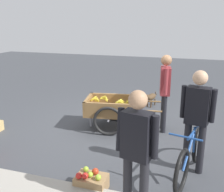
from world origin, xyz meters
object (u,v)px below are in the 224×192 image
cyclist_person (197,113)px  apple_crate (91,182)px  vendor_person (165,86)px  dog (151,97)px  plastic_bucket (131,104)px  bystander_person (137,145)px  bicycle (191,155)px  fruit_cart (112,109)px

cyclist_person → apple_crate: cyclist_person is taller
vendor_person → apple_crate: 2.72m
vendor_person → dog: (0.54, -1.59, -0.73)m
cyclist_person → plastic_bucket: 3.35m
dog → bystander_person: bystander_person is taller
bystander_person → plastic_bucket: bearing=-75.6°
cyclist_person → dog: size_ratio=2.52×
plastic_bucket → bystander_person: bystander_person is taller
cyclist_person → plastic_bucket: (1.69, -2.76, -0.86)m
plastic_bucket → apple_crate: bearing=95.0°
bicycle → bystander_person: (0.62, 1.14, 0.62)m
dog → apple_crate: 4.07m
vendor_person → cyclist_person: (-0.66, 1.51, -0.01)m
fruit_cart → plastic_bucket: size_ratio=6.80×
fruit_cart → apple_crate: (-0.41, 2.28, -0.31)m
vendor_person → plastic_bucket: (1.03, -1.25, -0.87)m
fruit_cart → vendor_person: (-1.12, -0.19, 0.56)m
vendor_person → plastic_bucket: vendor_person is taller
dog → bystander_person: (-0.55, 4.39, 0.70)m
apple_crate → bicycle: bearing=-148.4°
apple_crate → dog: bearing=-92.3°
bicycle → fruit_cart: bearing=-40.0°
fruit_cart → dog: 1.89m
fruit_cart → vendor_person: vendor_person is taller
dog → plastic_bucket: bearing=34.5°
plastic_bucket → apple_crate: size_ratio=0.59×
vendor_person → dog: 1.83m
vendor_person → apple_crate: (0.70, 2.47, -0.87)m
bicycle → bystander_person: size_ratio=1.01×
fruit_cart → bystander_person: bystander_person is taller
fruit_cart → apple_crate: 2.34m
vendor_person → bicycle: vendor_person is taller
fruit_cart → bicycle: bearing=140.0°
apple_crate → bystander_person: bearing=155.8°
bystander_person → cyclist_person: bearing=-116.9°
dog → cyclist_person: bearing=111.1°
cyclist_person → dog: 3.40m
dog → apple_crate: bearing=87.7°
vendor_person → bicycle: (-0.63, 1.66, -0.65)m
vendor_person → dog: bearing=-71.3°
bicycle → cyclist_person: size_ratio=0.99×
fruit_cart → vendor_person: size_ratio=1.06×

